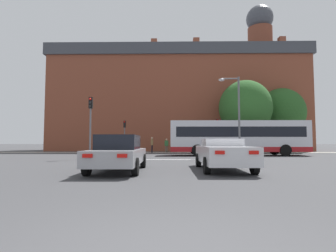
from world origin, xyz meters
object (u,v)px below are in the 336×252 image
object	(u,v)px
street_lamp_junction	(235,108)
bus_crossing_lead	(237,137)
car_roadster_right	(222,154)
pedestrian_walking_east	(111,144)
pedestrian_walking_west	(166,144)
traffic_light_far_right	(217,130)
traffic_light_near_left	(90,117)
pedestrian_waiting	(152,143)
car_saloon_left	(119,153)
traffic_light_far_left	(125,131)

from	to	relation	value
street_lamp_junction	bus_crossing_lead	bearing A→B (deg)	73.31
car_roadster_right	bus_crossing_lead	distance (m)	13.50
pedestrian_walking_east	pedestrian_walking_west	world-z (taller)	pedestrian_walking_east
traffic_light_far_right	pedestrian_walking_east	size ratio (longest dim) A/B	2.20
bus_crossing_lead	pedestrian_walking_east	bearing A→B (deg)	-116.96
traffic_light_near_left	pedestrian_walking_east	size ratio (longest dim) A/B	2.47
traffic_light_near_left	pedestrian_waiting	distance (m)	12.52
traffic_light_far_right	pedestrian_walking_west	xyz separation A→B (m)	(-5.90, 0.63, -1.68)
car_saloon_left	pedestrian_waiting	bearing A→B (deg)	89.44
pedestrian_waiting	pedestrian_walking_west	bearing A→B (deg)	117.27
car_roadster_right	traffic_light_far_right	distance (m)	19.39
pedestrian_walking_west	pedestrian_walking_east	bearing A→B (deg)	157.73
traffic_light_near_left	pedestrian_walking_west	distance (m)	13.73
traffic_light_near_left	pedestrian_walking_east	bearing A→B (deg)	96.49
pedestrian_walking_west	street_lamp_junction	bearing A→B (deg)	-80.61
traffic_light_near_left	pedestrian_waiting	size ratio (longest dim) A/B	2.43
car_roadster_right	pedestrian_walking_west	bearing A→B (deg)	97.95
pedestrian_waiting	car_saloon_left	bearing A→B (deg)	4.54
car_saloon_left	traffic_light_near_left	bearing A→B (deg)	114.27
car_roadster_right	pedestrian_waiting	size ratio (longest dim) A/B	2.72
car_roadster_right	bus_crossing_lead	size ratio (longest dim) A/B	0.40
car_saloon_left	pedestrian_walking_east	bearing A→B (deg)	103.03
bus_crossing_lead	traffic_light_near_left	xyz separation A→B (m)	(-11.79, -5.80, 1.26)
car_saloon_left	street_lamp_junction	size ratio (longest dim) A/B	0.74
car_roadster_right	pedestrian_walking_east	bearing A→B (deg)	115.31
car_saloon_left	car_roadster_right	xyz separation A→B (m)	(4.32, 0.55, -0.05)
street_lamp_junction	traffic_light_far_left	bearing A→B (deg)	140.21
traffic_light_far_left	street_lamp_junction	world-z (taller)	street_lamp_junction
traffic_light_far_right	bus_crossing_lead	bearing A→B (deg)	-82.82
car_saloon_left	car_roadster_right	size ratio (longest dim) A/B	0.99
traffic_light_far_left	pedestrian_waiting	bearing A→B (deg)	-6.11
car_roadster_right	traffic_light_far_left	bearing A→B (deg)	111.61
pedestrian_walking_west	traffic_light_far_left	bearing A→B (deg)	161.34
traffic_light_far_right	traffic_light_far_left	bearing A→B (deg)	178.53
street_lamp_junction	pedestrian_walking_west	bearing A→B (deg)	122.22
car_saloon_left	traffic_light_far_right	xyz separation A→B (m)	(7.41, 19.59, 1.89)
car_roadster_right	pedestrian_waiting	distance (m)	19.49
traffic_light_far_left	pedestrian_walking_west	distance (m)	5.17
traffic_light_far_left	pedestrian_walking_west	bearing A→B (deg)	4.17
traffic_light_far_left	traffic_light_far_right	bearing A→B (deg)	-1.47
bus_crossing_lead	street_lamp_junction	size ratio (longest dim) A/B	1.86
car_saloon_left	traffic_light_far_right	bearing A→B (deg)	68.30
traffic_light_far_right	traffic_light_near_left	size ratio (longest dim) A/B	0.89
traffic_light_far_left	traffic_light_far_right	size ratio (longest dim) A/B	0.96
street_lamp_junction	pedestrian_walking_east	distance (m)	15.82
street_lamp_junction	pedestrian_waiting	xyz separation A→B (m)	(-7.55, 8.66, -2.98)
pedestrian_walking_east	traffic_light_far_right	bearing A→B (deg)	21.78
bus_crossing_lead	traffic_light_near_left	distance (m)	13.20
traffic_light_far_left	traffic_light_far_right	distance (m)	10.81
bus_crossing_lead	pedestrian_walking_west	bearing A→B (deg)	-135.48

